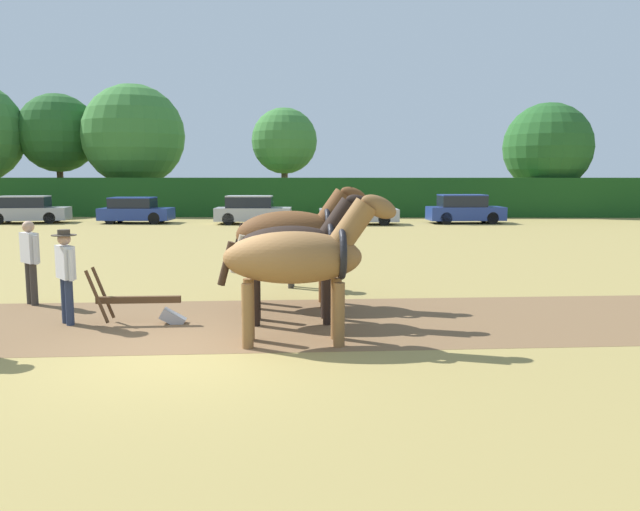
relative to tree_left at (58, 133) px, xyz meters
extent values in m
plane|color=#998447|center=(17.38, -35.00, -5.59)|extent=(240.00, 240.00, 0.00)
cube|color=#194719|center=(17.38, -3.96, -4.34)|extent=(64.44, 1.26, 2.50)
cylinder|color=#4C3823|center=(0.00, 0.00, -3.54)|extent=(0.44, 0.44, 4.10)
sphere|color=#235623|center=(0.00, 0.00, 0.02)|extent=(5.48, 5.48, 5.48)
cylinder|color=brown|center=(5.45, -0.28, -3.86)|extent=(0.44, 0.44, 3.46)
sphere|color=#387533|center=(5.45, -0.28, -0.19)|extent=(7.08, 7.08, 7.08)
cylinder|color=brown|center=(16.12, -1.69, -3.72)|extent=(0.44, 0.44, 3.73)
sphere|color=#387533|center=(16.12, -1.69, -0.65)|extent=(4.40, 4.40, 4.40)
cylinder|color=#4C3823|center=(33.69, -1.71, -4.14)|extent=(0.44, 0.44, 2.90)
sphere|color=#235623|center=(33.69, -1.71, -1.08)|extent=(5.85, 5.85, 5.85)
ellipsoid|color=brown|center=(18.94, -34.40, -4.20)|extent=(2.26, 1.07, 0.83)
cylinder|color=brown|center=(19.63, -34.09, -5.08)|extent=(0.18, 0.18, 1.02)
cylinder|color=brown|center=(19.67, -34.57, -5.08)|extent=(0.18, 0.18, 1.02)
cylinder|color=brown|center=(18.21, -34.22, -5.08)|extent=(0.18, 0.18, 1.02)
cylinder|color=brown|center=(18.26, -34.70, -5.08)|extent=(0.18, 0.18, 1.02)
cylinder|color=brown|center=(19.87, -34.31, -3.71)|extent=(0.83, 0.46, 0.90)
ellipsoid|color=brown|center=(20.29, -34.27, -3.41)|extent=(0.70, 0.32, 0.54)
cube|color=black|center=(20.06, -34.29, -3.54)|extent=(0.43, 0.12, 0.57)
cylinder|color=black|center=(17.91, -34.49, -4.29)|extent=(0.31, 0.15, 0.71)
torus|color=black|center=(19.70, -34.33, -4.14)|extent=(0.19, 0.86, 0.85)
ellipsoid|color=black|center=(18.81, -32.93, -4.24)|extent=(2.09, 1.06, 0.84)
cylinder|color=black|center=(19.44, -32.63, -5.10)|extent=(0.18, 0.18, 0.98)
cylinder|color=black|center=(19.48, -33.11, -5.10)|extent=(0.18, 0.18, 0.98)
cylinder|color=black|center=(18.13, -32.75, -5.10)|extent=(0.18, 0.18, 0.98)
cylinder|color=black|center=(18.18, -33.23, -5.10)|extent=(0.18, 0.18, 0.98)
cylinder|color=black|center=(19.66, -32.85, -3.75)|extent=(0.82, 0.47, 0.89)
ellipsoid|color=black|center=(20.07, -32.81, -3.46)|extent=(0.70, 0.32, 0.54)
cube|color=gray|center=(19.84, -32.83, -3.57)|extent=(0.42, 0.12, 0.56)
cylinder|color=gray|center=(17.85, -33.02, -4.32)|extent=(0.31, 0.15, 0.71)
torus|color=black|center=(19.51, -32.87, -4.17)|extent=(0.19, 0.86, 0.86)
ellipsoid|color=brown|center=(18.67, -31.47, -4.13)|extent=(2.26, 1.23, 0.99)
cylinder|color=brown|center=(19.35, -31.12, -5.08)|extent=(0.18, 0.18, 1.02)
cylinder|color=brown|center=(19.40, -31.68, -5.08)|extent=(0.18, 0.18, 1.02)
cylinder|color=brown|center=(17.94, -31.25, -5.08)|extent=(0.18, 0.18, 1.02)
cylinder|color=brown|center=(17.99, -31.81, -5.08)|extent=(0.18, 0.18, 1.02)
cylinder|color=brown|center=(19.59, -31.38, -3.63)|extent=(0.87, 0.54, 0.90)
ellipsoid|color=brown|center=(19.99, -31.34, -3.34)|extent=(0.70, 0.32, 0.54)
cube|color=black|center=(19.76, -31.36, -3.42)|extent=(0.41, 0.12, 0.54)
cylinder|color=black|center=(17.64, -31.56, -4.23)|extent=(0.31, 0.15, 0.71)
torus|color=black|center=(19.43, -31.40, -4.05)|extent=(0.20, 1.00, 0.99)
cube|color=#4C331E|center=(16.07, -33.18, -5.14)|extent=(1.50, 0.24, 0.12)
cube|color=#939399|center=(16.67, -33.13, -5.49)|extent=(0.50, 0.24, 0.39)
cylinder|color=#4C331E|center=(15.38, -33.05, -5.04)|extent=(0.40, 0.10, 0.96)
cylinder|color=#4C331E|center=(15.42, -33.44, -5.04)|extent=(0.40, 0.10, 0.96)
cylinder|color=#28334C|center=(14.72, -33.13, -5.17)|extent=(0.14, 0.14, 0.84)
cylinder|color=#28334C|center=(14.86, -33.29, -5.17)|extent=(0.14, 0.14, 0.84)
cube|color=silver|center=(14.79, -33.21, -4.46)|extent=(0.47, 0.50, 0.59)
sphere|color=tan|center=(14.79, -33.21, -4.04)|extent=(0.23, 0.23, 0.23)
cylinder|color=silver|center=(14.60, -33.00, -4.48)|extent=(0.09, 0.09, 0.56)
cylinder|color=silver|center=(14.98, -33.43, -4.48)|extent=(0.09, 0.09, 0.56)
cylinder|color=#42382D|center=(14.79, -33.21, -3.97)|extent=(0.43, 0.43, 0.02)
cylinder|color=#42382D|center=(14.79, -33.21, -3.92)|extent=(0.22, 0.22, 0.10)
cylinder|color=#38332D|center=(18.55, -29.28, -5.15)|extent=(0.14, 0.14, 0.89)
cylinder|color=#38332D|center=(18.55, -29.51, -5.15)|extent=(0.14, 0.14, 0.89)
cube|color=tan|center=(18.55, -29.39, -4.39)|extent=(0.20, 0.52, 0.63)
sphere|color=tan|center=(18.55, -29.39, -3.95)|extent=(0.24, 0.24, 0.24)
cylinder|color=tan|center=(18.55, -29.09, -4.41)|extent=(0.09, 0.09, 0.59)
cylinder|color=tan|center=(18.55, -29.69, -4.41)|extent=(0.09, 0.09, 0.59)
cylinder|color=#42382D|center=(18.55, -29.39, -3.88)|extent=(0.46, 0.46, 0.02)
cylinder|color=#42382D|center=(18.55, -29.39, -3.83)|extent=(0.23, 0.23, 0.10)
cylinder|color=#38332D|center=(13.23, -31.46, -5.15)|extent=(0.14, 0.14, 0.88)
cylinder|color=#38332D|center=(13.40, -31.61, -5.15)|extent=(0.14, 0.14, 0.88)
cube|color=silver|center=(13.32, -31.54, -4.40)|extent=(0.51, 0.49, 0.62)
sphere|color=tan|center=(13.32, -31.54, -3.96)|extent=(0.24, 0.24, 0.24)
cylinder|color=silver|center=(13.09, -31.33, -4.42)|extent=(0.09, 0.09, 0.59)
cylinder|color=silver|center=(13.54, -31.74, -4.42)|extent=(0.09, 0.09, 0.59)
cube|color=#9E9EA8|center=(2.38, -9.65, -5.06)|extent=(4.54, 2.50, 0.70)
cube|color=black|center=(2.17, -9.69, -4.42)|extent=(2.82, 2.02, 0.58)
cube|color=#9E9EA8|center=(2.17, -9.69, -4.10)|extent=(2.82, 2.02, 0.06)
cylinder|color=black|center=(3.56, -8.65, -5.27)|extent=(0.67, 0.33, 0.64)
cylinder|color=black|center=(3.83, -10.19, -5.27)|extent=(0.67, 0.33, 0.64)
cylinder|color=black|center=(0.93, -9.12, -5.27)|extent=(0.67, 0.33, 0.64)
cube|color=navy|center=(8.46, -9.55, -5.08)|extent=(3.93, 1.78, 0.66)
cube|color=black|center=(8.26, -9.55, -4.48)|extent=(2.36, 1.59, 0.54)
cube|color=navy|center=(8.26, -9.55, -4.17)|extent=(2.36, 1.59, 0.06)
cylinder|color=black|center=(9.68, -8.79, -5.26)|extent=(0.65, 0.22, 0.65)
cylinder|color=black|center=(9.67, -10.33, -5.26)|extent=(0.65, 0.22, 0.65)
cylinder|color=black|center=(7.25, -8.78, -5.26)|extent=(0.65, 0.22, 0.65)
cylinder|color=black|center=(7.24, -10.32, -5.26)|extent=(0.65, 0.22, 0.65)
cube|color=#A8A8B2|center=(15.07, -9.95, -5.05)|extent=(4.17, 1.88, 0.71)
cube|color=black|center=(14.87, -9.95, -4.40)|extent=(2.52, 1.66, 0.59)
cube|color=#A8A8B2|center=(14.87, -9.95, -4.07)|extent=(2.52, 1.66, 0.06)
cylinder|color=black|center=(16.33, -9.14, -5.26)|extent=(0.66, 0.24, 0.65)
cylinder|color=black|center=(16.37, -10.69, -5.26)|extent=(0.66, 0.24, 0.65)
cylinder|color=black|center=(13.77, -9.21, -5.26)|extent=(0.66, 0.24, 0.65)
cylinder|color=black|center=(13.82, -10.76, -5.26)|extent=(0.66, 0.24, 0.65)
cube|color=#A8A8B2|center=(20.84, -10.18, -5.08)|extent=(4.31, 1.80, 0.67)
cube|color=black|center=(20.63, -10.18, -4.47)|extent=(2.59, 1.60, 0.54)
cube|color=#A8A8B2|center=(20.63, -10.18, -4.17)|extent=(2.59, 1.60, 0.06)
cylinder|color=black|center=(22.15, -9.40, -5.26)|extent=(0.66, 0.23, 0.65)
cylinder|color=black|center=(22.18, -10.89, -5.26)|extent=(0.66, 0.23, 0.65)
cylinder|color=black|center=(19.50, -9.46, -5.26)|extent=(0.66, 0.23, 0.65)
cylinder|color=black|center=(19.54, -10.95, -5.26)|extent=(0.66, 0.23, 0.65)
cube|color=navy|center=(26.82, -9.20, -5.04)|extent=(4.28, 2.06, 0.74)
cube|color=black|center=(26.61, -9.22, -4.36)|extent=(2.61, 1.75, 0.62)
cube|color=navy|center=(26.61, -9.22, -4.02)|extent=(2.61, 1.75, 0.06)
cylinder|color=black|center=(28.04, -8.35, -5.26)|extent=(0.67, 0.28, 0.66)
cylinder|color=black|center=(28.17, -9.83, -5.26)|extent=(0.67, 0.28, 0.66)
cylinder|color=black|center=(25.48, -8.57, -5.26)|extent=(0.67, 0.28, 0.66)
cylinder|color=black|center=(25.60, -10.05, -5.26)|extent=(0.67, 0.28, 0.66)
camera|label=1|loc=(19.62, -44.09, -2.91)|focal=35.00mm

